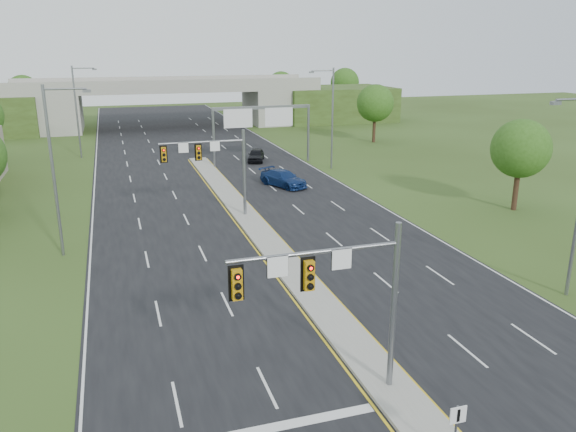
% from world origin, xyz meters
% --- Properties ---
extents(ground, '(240.00, 240.00, 0.00)m').
position_xyz_m(ground, '(0.00, 0.00, 0.00)').
color(ground, '#314318').
rests_on(ground, ground).
extents(road, '(24.00, 160.00, 0.02)m').
position_xyz_m(road, '(0.00, 35.00, 0.01)').
color(road, black).
rests_on(road, ground).
extents(median, '(2.00, 54.00, 0.16)m').
position_xyz_m(median, '(0.00, 23.00, 0.10)').
color(median, gray).
rests_on(median, road).
extents(lane_markings, '(23.72, 160.00, 0.01)m').
position_xyz_m(lane_markings, '(-0.60, 28.91, 0.02)').
color(lane_markings, gold).
rests_on(lane_markings, road).
extents(signal_mast_near, '(6.62, 0.60, 7.00)m').
position_xyz_m(signal_mast_near, '(-2.26, -0.07, 4.73)').
color(signal_mast_near, slate).
rests_on(signal_mast_near, ground).
extents(signal_mast_far, '(6.62, 0.60, 7.00)m').
position_xyz_m(signal_mast_far, '(-2.26, 24.93, 4.73)').
color(signal_mast_far, slate).
rests_on(signal_mast_far, ground).
extents(keep_right_sign, '(0.60, 0.13, 2.20)m').
position_xyz_m(keep_right_sign, '(0.00, -4.53, 1.52)').
color(keep_right_sign, slate).
rests_on(keep_right_sign, ground).
extents(sign_gantry, '(11.58, 0.44, 6.67)m').
position_xyz_m(sign_gantry, '(6.68, 44.92, 5.24)').
color(sign_gantry, slate).
rests_on(sign_gantry, ground).
extents(overpass, '(80.00, 14.00, 8.10)m').
position_xyz_m(overpass, '(0.00, 80.00, 3.55)').
color(overpass, gray).
rests_on(overpass, ground).
extents(lightpole_l_mid, '(2.85, 0.25, 11.00)m').
position_xyz_m(lightpole_l_mid, '(-13.30, 20.00, 6.10)').
color(lightpole_l_mid, slate).
rests_on(lightpole_l_mid, ground).
extents(lightpole_l_far, '(2.85, 0.25, 11.00)m').
position_xyz_m(lightpole_l_far, '(-13.30, 55.00, 6.10)').
color(lightpole_l_far, slate).
rests_on(lightpole_l_far, ground).
extents(lightpole_r_far, '(2.85, 0.25, 11.00)m').
position_xyz_m(lightpole_r_far, '(13.30, 40.00, 6.10)').
color(lightpole_r_far, slate).
rests_on(lightpole_r_far, ground).
extents(tree_r_near, '(4.80, 4.80, 7.60)m').
position_xyz_m(tree_r_near, '(22.00, 20.00, 5.18)').
color(tree_r_near, '#382316').
rests_on(tree_r_near, ground).
extents(tree_r_mid, '(5.20, 5.20, 8.12)m').
position_xyz_m(tree_r_mid, '(26.00, 55.00, 5.51)').
color(tree_r_mid, '#382316').
rests_on(tree_r_mid, ground).
extents(tree_back_b, '(5.60, 5.60, 8.32)m').
position_xyz_m(tree_back_b, '(-24.00, 94.00, 5.51)').
color(tree_back_b, '#382316').
rests_on(tree_back_b, ground).
extents(tree_back_c, '(5.60, 5.60, 8.32)m').
position_xyz_m(tree_back_c, '(24.00, 94.00, 5.51)').
color(tree_back_c, '#382316').
rests_on(tree_back_c, ground).
extents(tree_back_d, '(6.00, 6.00, 8.85)m').
position_xyz_m(tree_back_d, '(38.00, 94.00, 5.84)').
color(tree_back_d, '#382316').
rests_on(tree_back_d, ground).
extents(car_far_b, '(4.26, 5.83, 1.57)m').
position_xyz_m(car_far_b, '(5.91, 33.69, 0.81)').
color(car_far_b, navy).
rests_on(car_far_b, road).
extents(car_far_c, '(3.10, 4.73, 1.50)m').
position_xyz_m(car_far_c, '(6.47, 46.55, 0.77)').
color(car_far_c, black).
rests_on(car_far_c, road).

